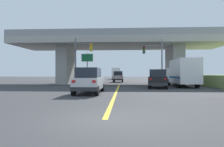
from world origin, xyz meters
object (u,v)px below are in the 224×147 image
at_px(traffic_signal_farside, 81,56).
at_px(sedan_oncoming, 118,77).
at_px(suv_crossing, 158,79).
at_px(highway_sign, 87,61).
at_px(box_truck, 183,73).
at_px(suv_lead, 89,81).
at_px(traffic_signal_nearside, 156,57).
at_px(semi_truck_distant, 116,73).

bearing_deg(traffic_signal_farside, sedan_oncoming, 70.61).
height_order(suv_crossing, highway_sign, highway_sign).
xyz_separation_m(box_truck, traffic_signal_farside, (-12.54, 1.12, 2.12)).
relative_size(box_truck, sedan_oncoming, 1.62).
bearing_deg(suv_crossing, traffic_signal_farside, 170.62).
xyz_separation_m(suv_lead, box_truck, (9.76, 8.76, 0.68)).
xyz_separation_m(traffic_signal_nearside, traffic_signal_farside, (-9.66, -0.73, 0.11)).
relative_size(suv_lead, traffic_signal_nearside, 0.80).
distance_m(box_truck, traffic_signal_nearside, 3.97).
distance_m(suv_lead, suv_crossing, 9.30).
xyz_separation_m(box_truck, sedan_oncoming, (-8.06, 13.86, -0.68)).
height_order(sedan_oncoming, traffic_signal_farside, traffic_signal_farside).
xyz_separation_m(suv_crossing, semi_truck_distant, (-5.83, 34.92, 0.64)).
relative_size(sedan_oncoming, traffic_signal_farside, 0.72).
relative_size(suv_crossing, traffic_signal_farside, 0.81).
relative_size(box_truck, traffic_signal_farside, 1.17).
bearing_deg(suv_crossing, box_truck, 42.48).
distance_m(suv_crossing, traffic_signal_farside, 10.21).
relative_size(box_truck, traffic_signal_nearside, 1.20).
xyz_separation_m(traffic_signal_nearside, highway_sign, (-9.41, 2.55, -0.30)).
bearing_deg(traffic_signal_nearside, suv_crossing, -95.49).
bearing_deg(semi_truck_distant, box_truck, -74.51).
distance_m(suv_crossing, traffic_signal_nearside, 4.79).
xyz_separation_m(sedan_oncoming, semi_truck_distant, (-1.03, 18.97, 0.64)).
height_order(traffic_signal_farside, highway_sign, traffic_signal_farside).
bearing_deg(sedan_oncoming, traffic_signal_farside, -109.39).
height_order(suv_lead, semi_truck_distant, semi_truck_distant).
distance_m(suv_lead, traffic_signal_nearside, 12.92).
bearing_deg(suv_crossing, semi_truck_distant, 109.22).
relative_size(suv_lead, box_truck, 0.67).
distance_m(suv_lead, semi_truck_distant, 41.60).
relative_size(suv_lead, sedan_oncoming, 1.08).
distance_m(traffic_signal_nearside, traffic_signal_farside, 9.69).
bearing_deg(traffic_signal_nearside, sedan_oncoming, 113.32).
distance_m(sedan_oncoming, traffic_signal_farside, 13.79).
xyz_separation_m(box_truck, highway_sign, (-12.29, 4.40, 1.71)).
distance_m(box_truck, sedan_oncoming, 16.04).
xyz_separation_m(suv_lead, traffic_signal_nearside, (6.87, 10.61, 2.69)).
bearing_deg(semi_truck_distant, traffic_signal_farside, -96.21).
bearing_deg(highway_sign, box_truck, -19.68).
bearing_deg(sedan_oncoming, highway_sign, -114.09).
height_order(suv_crossing, sedan_oncoming, same).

